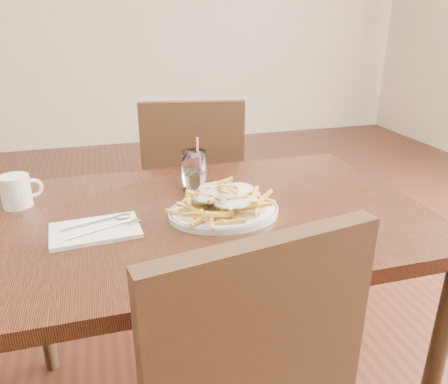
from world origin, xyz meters
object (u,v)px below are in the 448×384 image
object	(u,v)px
fries_plate	(224,212)
loaded_fries	(224,195)
chair_far	(193,185)
water_glass	(194,173)
table	(211,235)
coffee_mug	(17,191)

from	to	relation	value
fries_plate	loaded_fries	world-z (taller)	loaded_fries
loaded_fries	chair_far	bearing A→B (deg)	84.32
water_glass	chair_far	bearing A→B (deg)	78.80
loaded_fries	water_glass	distance (m)	0.22
chair_far	fries_plate	xyz separation A→B (m)	(-0.08, -0.79, 0.23)
chair_far	table	bearing A→B (deg)	-98.06
table	water_glass	bearing A→B (deg)	92.64
chair_far	fries_plate	distance (m)	0.83
table	fries_plate	bearing A→B (deg)	-56.05
table	chair_far	xyz separation A→B (m)	(0.11, 0.75, -0.14)
fries_plate	water_glass	world-z (taller)	water_glass
chair_far	loaded_fries	bearing A→B (deg)	-95.68
table	loaded_fries	distance (m)	0.15
loaded_fries	table	bearing A→B (deg)	123.95
table	chair_far	world-z (taller)	chair_far
table	fries_plate	world-z (taller)	fries_plate
loaded_fries	coffee_mug	world-z (taller)	same
fries_plate	coffee_mug	bearing A→B (deg)	157.72
chair_far	water_glass	world-z (taller)	chair_far
table	water_glass	distance (m)	0.22
table	coffee_mug	bearing A→B (deg)	160.55
fries_plate	loaded_fries	distance (m)	0.05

